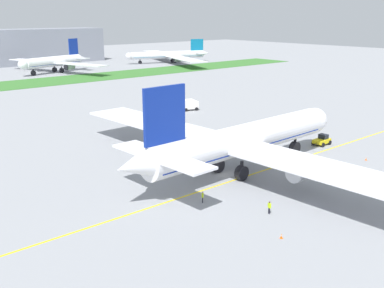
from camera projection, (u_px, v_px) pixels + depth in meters
name	position (u px, v px, depth m)	size (l,w,h in m)	color
ground_plane	(225.00, 175.00, 75.42)	(600.00, 600.00, 0.00)	gray
apron_taxi_line	(237.00, 179.00, 73.34)	(280.00, 0.36, 0.01)	yellow
airliner_foreground	(240.00, 141.00, 74.88)	(47.98, 75.81, 16.07)	white
pushback_tug	(322.00, 140.00, 92.43)	(5.45, 2.67, 2.10)	yellow
ground_crew_wingwalker_port	(269.00, 206.00, 60.27)	(0.39, 0.59, 1.75)	black
ground_crew_marshaller_front	(203.00, 196.00, 63.87)	(0.49, 0.48, 1.67)	black
traffic_cone_port_wing	(281.00, 236.00, 53.86)	(0.36, 0.36, 0.58)	#F2590C
traffic_cone_starboard_wing	(366.00, 159.00, 82.71)	(0.36, 0.36, 0.58)	#F2590C
service_truck_baggage_loader	(189.00, 104.00, 125.51)	(5.19, 3.72, 3.00)	white
parked_airliner_far_left	(54.00, 62.00, 205.61)	(36.81, 57.64, 14.59)	white
parked_airliner_far_centre	(169.00, 55.00, 248.55)	(45.69, 76.23, 12.31)	white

